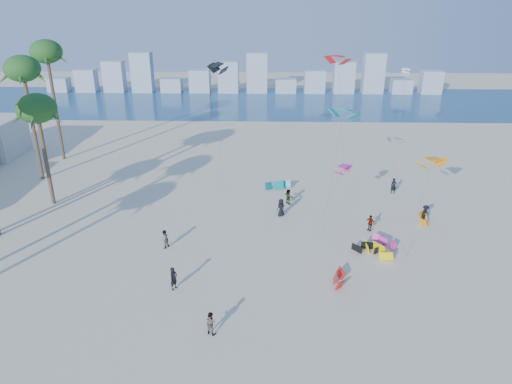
{
  "coord_description": "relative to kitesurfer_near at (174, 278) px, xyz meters",
  "views": [
    {
      "loc": [
        4.02,
        -20.78,
        20.15
      ],
      "look_at": [
        3.0,
        16.0,
        4.5
      ],
      "focal_mm": 33.07,
      "sensor_mm": 36.0,
      "label": 1
    }
  ],
  "objects": [
    {
      "name": "grounded_kites",
      "position": [
        14.44,
        8.97,
        -0.46
      ],
      "size": [
        16.24,
        20.2,
        0.97
      ],
      "color": "red",
      "rests_on": "ground"
    },
    {
      "name": "kitesurfer_near",
      "position": [
        0.0,
        0.0,
        0.0
      ],
      "size": [
        0.7,
        0.78,
        1.8
      ],
      "primitive_type": "imported",
      "rotation": [
        0.0,
        0.0,
        1.05
      ],
      "color": "black",
      "rests_on": "ground"
    },
    {
      "name": "flying_kites",
      "position": [
        17.72,
        16.62,
        9.28
      ],
      "size": [
        37.51,
        25.69,
        14.34
      ],
      "color": "#E432A0",
      "rests_on": "ground"
    },
    {
      "name": "kitesurfer_mid",
      "position": [
        3.25,
        -4.8,
        -0.1
      ],
      "size": [
        0.97,
        0.9,
        1.59
      ],
      "primitive_type": "imported",
      "rotation": [
        0.0,
        0.0,
        2.65
      ],
      "color": "gray",
      "rests_on": "ground"
    },
    {
      "name": "ground",
      "position": [
        2.8,
        -8.17,
        -0.9
      ],
      "size": [
        220.0,
        220.0,
        0.0
      ],
      "primitive_type": "plane",
      "color": "beige",
      "rests_on": "ground"
    },
    {
      "name": "distant_skyline",
      "position": [
        1.61,
        73.83,
        2.19
      ],
      "size": [
        85.0,
        3.0,
        8.4
      ],
      "color": "#9EADBF",
      "rests_on": "ground"
    },
    {
      "name": "kitesurfers_far",
      "position": [
        11.83,
        12.14,
        -0.07
      ],
      "size": [
        24.74,
        13.13,
        1.76
      ],
      "color": "black",
      "rests_on": "ground"
    },
    {
      "name": "ocean",
      "position": [
        2.8,
        63.83,
        -0.89
      ],
      "size": [
        220.0,
        220.0,
        0.0
      ],
      "primitive_type": "plane",
      "color": "navy",
      "rests_on": "ground"
    }
  ]
}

